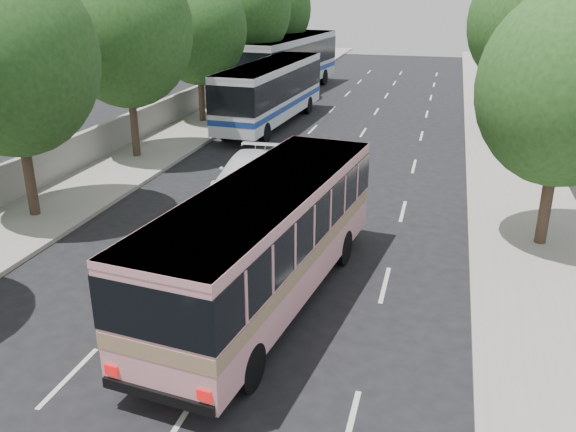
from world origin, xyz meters
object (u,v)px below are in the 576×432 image
(white_pickup, at_px, (247,172))
(tour_coach_front, at_px, (271,88))
(pink_taxi, at_px, (246,193))
(tour_coach_rear, at_px, (289,59))
(pink_bus, at_px, (266,232))

(white_pickup, xyz_separation_m, tour_coach_front, (-2.34, 11.56, 1.44))
(pink_taxi, height_order, white_pickup, pink_taxi)
(tour_coach_front, bearing_deg, tour_coach_rear, 102.72)
(pink_taxi, distance_m, tour_coach_front, 14.54)
(pink_bus, distance_m, white_pickup, 9.54)
(pink_bus, relative_size, tour_coach_rear, 0.75)
(white_pickup, relative_size, tour_coach_rear, 0.35)
(tour_coach_front, xyz_separation_m, tour_coach_rear, (-1.80, 10.99, 0.31))
(pink_taxi, xyz_separation_m, white_pickup, (-0.81, 2.57, -0.07))
(pink_bus, height_order, tour_coach_rear, tour_coach_rear)
(pink_taxi, bearing_deg, pink_bus, -65.42)
(pink_bus, bearing_deg, tour_coach_rear, 110.84)
(pink_bus, height_order, white_pickup, pink_bus)
(white_pickup, bearing_deg, tour_coach_front, 98.70)
(pink_bus, relative_size, pink_taxi, 2.30)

